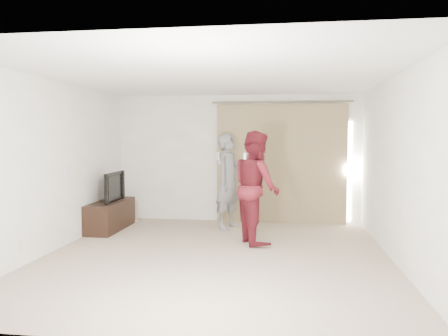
{
  "coord_description": "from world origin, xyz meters",
  "views": [
    {
      "loc": [
        0.99,
        -6.18,
        1.73
      ],
      "look_at": [
        -0.05,
        1.2,
        1.21
      ],
      "focal_mm": 35.0,
      "sensor_mm": 36.0,
      "label": 1
    }
  ],
  "objects_px": {
    "tv_console": "(110,215)",
    "person_man": "(229,181)",
    "person_woman": "(256,187)",
    "tv": "(110,187)"
  },
  "relations": [
    {
      "from": "tv",
      "to": "person_woman",
      "type": "distance_m",
      "value": 2.87
    },
    {
      "from": "person_man",
      "to": "person_woman",
      "type": "bearing_deg",
      "value": -60.79
    },
    {
      "from": "tv",
      "to": "person_woman",
      "type": "xyz_separation_m",
      "value": [
        2.79,
        -0.64,
        0.11
      ]
    },
    {
      "from": "tv_console",
      "to": "person_man",
      "type": "distance_m",
      "value": 2.32
    },
    {
      "from": "person_woman",
      "to": "tv",
      "type": "bearing_deg",
      "value": 167.04
    },
    {
      "from": "tv_console",
      "to": "person_woman",
      "type": "distance_m",
      "value": 2.94
    },
    {
      "from": "tv_console",
      "to": "person_man",
      "type": "relative_size",
      "value": 0.77
    },
    {
      "from": "tv",
      "to": "person_woman",
      "type": "bearing_deg",
      "value": -104.87
    },
    {
      "from": "tv_console",
      "to": "person_man",
      "type": "height_order",
      "value": "person_man"
    },
    {
      "from": "tv_console",
      "to": "tv",
      "type": "bearing_deg",
      "value": 0.0
    }
  ]
}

